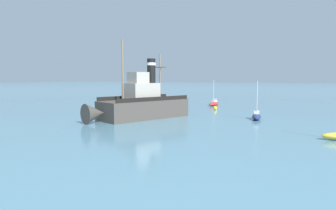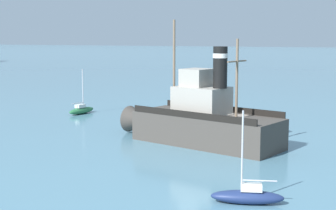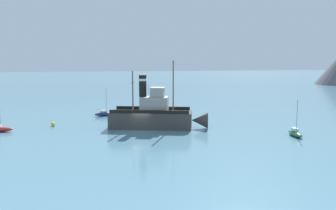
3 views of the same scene
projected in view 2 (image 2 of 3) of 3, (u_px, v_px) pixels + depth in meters
The scene contains 4 objects.
ground_plane at pixel (233, 143), 41.65m from camera, with size 600.00×600.00×0.00m, color teal.
old_tugboat at pixel (200, 121), 41.16m from camera, with size 8.12×14.71×9.90m.
sailboat_navy at pixel (248, 196), 26.72m from camera, with size 1.87×3.95×4.90m.
sailboat_green at pixel (81, 110), 56.63m from camera, with size 3.95×1.88×4.90m.
Camera 2 is at (-40.24, -8.68, 8.79)m, focal length 55.00 mm.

